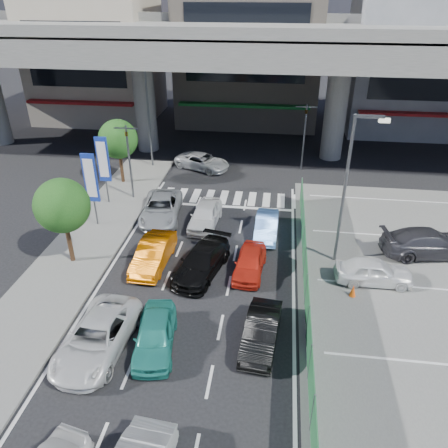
# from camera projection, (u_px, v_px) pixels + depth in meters

# --- Properties ---
(ground) EXTENTS (120.00, 120.00, 0.00)m
(ground) POSITION_uv_depth(u_px,v_px,m) (185.00, 324.00, 19.33)
(ground) COLOR black
(ground) RESTS_ON ground
(parking_lot) EXTENTS (12.00, 28.00, 0.06)m
(parking_lot) POSITION_uv_depth(u_px,v_px,m) (432.00, 315.00, 19.78)
(parking_lot) COLOR #5F5F5D
(parking_lot) RESTS_ON ground
(sidewalk_left) EXTENTS (4.00, 30.00, 0.12)m
(sidewalk_left) POSITION_uv_depth(u_px,v_px,m) (73.00, 261.00, 23.56)
(sidewalk_left) COLOR #5F5F5D
(sidewalk_left) RESTS_ON ground
(fence_run) EXTENTS (0.16, 22.00, 1.80)m
(fence_run) POSITION_uv_depth(u_px,v_px,m) (307.00, 304.00, 19.14)
(fence_run) COLOR #216034
(fence_run) RESTS_ON ground
(expressway) EXTENTS (64.00, 14.00, 10.75)m
(expressway) POSITION_uv_depth(u_px,v_px,m) (239.00, 47.00, 34.07)
(expressway) COLOR #60605B
(expressway) RESTS_ON ground
(building_west) EXTENTS (12.00, 10.90, 13.00)m
(building_west) POSITION_uv_depth(u_px,v_px,m) (96.00, 55.00, 45.64)
(building_west) COLOR #A79B86
(building_west) RESTS_ON ground
(building_center) EXTENTS (14.00, 10.90, 15.00)m
(building_center) POSITION_uv_depth(u_px,v_px,m) (250.00, 46.00, 44.18)
(building_center) COLOR gray
(building_center) RESTS_ON ground
(building_east) EXTENTS (12.00, 10.90, 12.00)m
(building_east) POSITION_uv_depth(u_px,v_px,m) (413.00, 67.00, 42.21)
(building_east) COLOR gray
(building_east) RESTS_ON ground
(traffic_light_left) EXTENTS (1.60, 1.24, 5.20)m
(traffic_light_left) POSITION_uv_depth(u_px,v_px,m) (128.00, 144.00, 28.49)
(traffic_light_left) COLOR #595B60
(traffic_light_left) RESTS_ON ground
(traffic_light_right) EXTENTS (1.60, 1.24, 5.20)m
(traffic_light_right) POSITION_uv_depth(u_px,v_px,m) (306.00, 121.00, 33.20)
(traffic_light_right) COLOR #595B60
(traffic_light_right) RESTS_ON ground
(street_lamp_right) EXTENTS (1.65, 0.22, 8.00)m
(street_lamp_right) POSITION_uv_depth(u_px,v_px,m) (350.00, 180.00, 21.36)
(street_lamp_right) COLOR #595B60
(street_lamp_right) RESTS_ON ground
(street_lamp_left) EXTENTS (1.65, 0.22, 8.00)m
(street_lamp_left) POSITION_uv_depth(u_px,v_px,m) (150.00, 108.00, 33.29)
(street_lamp_left) COLOR #595B60
(street_lamp_left) RESTS_ON ground
(signboard_near) EXTENTS (0.80, 0.14, 4.70)m
(signboard_near) POSITION_uv_depth(u_px,v_px,m) (91.00, 180.00, 25.57)
(signboard_near) COLOR #595B60
(signboard_near) RESTS_ON ground
(signboard_far) EXTENTS (0.80, 0.14, 4.70)m
(signboard_far) POSITION_uv_depth(u_px,v_px,m) (103.00, 161.00, 28.21)
(signboard_far) COLOR #595B60
(signboard_far) RESTS_ON ground
(tree_near) EXTENTS (2.80, 2.80, 4.80)m
(tree_near) POSITION_uv_depth(u_px,v_px,m) (62.00, 206.00, 21.94)
(tree_near) COLOR #382314
(tree_near) RESTS_ON ground
(tree_far) EXTENTS (2.80, 2.80, 4.80)m
(tree_far) POSITION_uv_depth(u_px,v_px,m) (118.00, 139.00, 31.11)
(tree_far) COLOR #382314
(tree_far) RESTS_ON ground
(sedan_white_mid_left) EXTENTS (2.61, 5.10, 1.38)m
(sedan_white_mid_left) POSITION_uv_depth(u_px,v_px,m) (97.00, 337.00, 17.65)
(sedan_white_mid_left) COLOR silver
(sedan_white_mid_left) RESTS_ON ground
(taxi_teal_mid) EXTENTS (2.12, 4.11, 1.34)m
(taxi_teal_mid) POSITION_uv_depth(u_px,v_px,m) (155.00, 335.00, 17.80)
(taxi_teal_mid) COLOR teal
(taxi_teal_mid) RESTS_ON ground
(hatch_black_mid_right) EXTENTS (1.68, 3.92, 1.25)m
(hatch_black_mid_right) POSITION_uv_depth(u_px,v_px,m) (261.00, 332.00, 18.01)
(hatch_black_mid_right) COLOR black
(hatch_black_mid_right) RESTS_ON ground
(taxi_orange_left) EXTENTS (1.63, 4.24, 1.38)m
(taxi_orange_left) POSITION_uv_depth(u_px,v_px,m) (153.00, 254.00, 23.02)
(taxi_orange_left) COLOR #CD5C00
(taxi_orange_left) RESTS_ON ground
(sedan_black_mid) EXTENTS (2.91, 4.92, 1.34)m
(sedan_black_mid) POSITION_uv_depth(u_px,v_px,m) (202.00, 262.00, 22.40)
(sedan_black_mid) COLOR black
(sedan_black_mid) RESTS_ON ground
(taxi_orange_right) EXTENTS (1.72, 3.71, 1.23)m
(taxi_orange_right) POSITION_uv_depth(u_px,v_px,m) (250.00, 262.00, 22.45)
(taxi_orange_right) COLOR red
(taxi_orange_right) RESTS_ON ground
(wagon_silver_front_left) EXTENTS (2.84, 5.19, 1.38)m
(wagon_silver_front_left) POSITION_uv_depth(u_px,v_px,m) (161.00, 208.00, 27.61)
(wagon_silver_front_left) COLOR #979B9F
(wagon_silver_front_left) RESTS_ON ground
(sedan_white_front_mid) EXTENTS (1.82, 4.12, 1.38)m
(sedan_white_front_mid) POSITION_uv_depth(u_px,v_px,m) (205.00, 215.00, 26.81)
(sedan_white_front_mid) COLOR silver
(sedan_white_front_mid) RESTS_ON ground
(kei_truck_front_right) EXTENTS (1.35, 3.71, 1.22)m
(kei_truck_front_right) POSITION_uv_depth(u_px,v_px,m) (267.00, 226.00, 25.78)
(kei_truck_front_right) COLOR #5B92E7
(kei_truck_front_right) RESTS_ON ground
(crossing_wagon_silver) EXTENTS (4.90, 3.64, 1.24)m
(crossing_wagon_silver) POSITION_uv_depth(u_px,v_px,m) (202.00, 162.00, 34.89)
(crossing_wagon_silver) COLOR #AAADB1
(crossing_wagon_silver) RESTS_ON ground
(parked_sedan_white) EXTENTS (3.81, 1.59, 1.29)m
(parked_sedan_white) POSITION_uv_depth(u_px,v_px,m) (374.00, 271.00, 21.60)
(parked_sedan_white) COLOR white
(parked_sedan_white) RESTS_ON parking_lot
(parked_sedan_dgrey) EXTENTS (5.37, 2.88, 1.48)m
(parked_sedan_dgrey) POSITION_uv_depth(u_px,v_px,m) (429.00, 243.00, 23.76)
(parked_sedan_dgrey) COLOR #343339
(parked_sedan_dgrey) RESTS_ON parking_lot
(traffic_cone) EXTENTS (0.36, 0.36, 0.62)m
(traffic_cone) POSITION_uv_depth(u_px,v_px,m) (353.00, 291.00, 20.81)
(traffic_cone) COLOR #FA570D
(traffic_cone) RESTS_ON parking_lot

